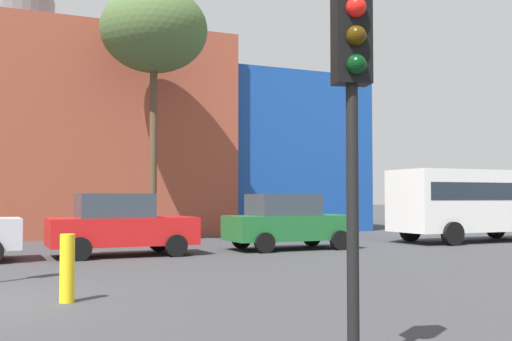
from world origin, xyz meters
TOP-DOWN VIEW (x-y plane):
  - building_backdrop at (1.75, 19.76)m, footprint 33.79×11.16m
  - parked_car_3 at (4.29, 6.85)m, footprint 4.18×2.05m
  - parked_car_4 at (9.78, 6.85)m, footprint 4.17×2.04m
  - white_bus at (17.98, 7.01)m, footprint 6.80×2.62m
  - traffic_light_near_right at (3.82, -6.11)m, footprint 0.41×0.40m
  - bare_tree_0 at (6.50, 11.55)m, footprint 4.06×4.06m
  - bollard_yellow_0 at (1.84, -0.70)m, footprint 0.24×0.24m

SIDE VIEW (x-z plane):
  - bollard_yellow_0 at x=1.84m, z-range 0.00..1.11m
  - parked_car_4 at x=9.78m, z-range -0.01..1.80m
  - parked_car_3 at x=4.29m, z-range -0.01..1.81m
  - white_bus at x=17.98m, z-range 0.26..2.98m
  - traffic_light_near_right at x=3.82m, z-range 0.88..4.61m
  - building_backdrop at x=1.75m, z-range -1.17..9.84m
  - bare_tree_0 at x=6.50m, z-range 3.17..12.86m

